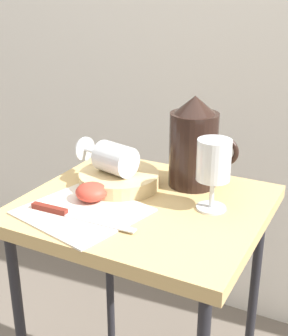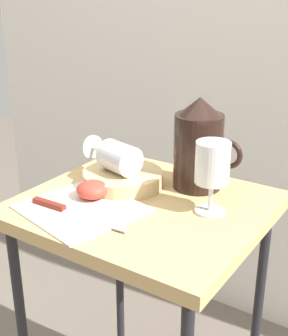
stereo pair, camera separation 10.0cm
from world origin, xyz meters
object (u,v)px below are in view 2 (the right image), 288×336
Objects in this scene: wine_glass_tipped_near at (118,157)px; wine_glass_upright at (212,167)px; basket_tray at (123,179)px; apple_half_left at (93,190)px; knife at (64,210)px; table at (144,234)px; pitcher at (198,151)px.

wine_glass_upright is at bearing -1.63° from wine_glass_tipped_near.
apple_half_left reaches higher than basket_tray.
knife is (-0.25, -0.17, -0.09)m from wine_glass_upright.
table is 3.88× the size of basket_tray.
apple_half_left is at bearing -96.50° from basket_tray.
basket_tray is at bearing 83.50° from apple_half_left.
knife is at bearing -121.14° from pitcher.
wine_glass_tipped_near reaches higher than apple_half_left.
wine_glass_tipped_near reaches higher than basket_tray.
table is 3.00× the size of knife.
pitcher is 0.13m from wine_glass_upright.
wine_glass_upright is at bearing 13.64° from table.
wine_glass_tipped_near is 0.19m from knife.
knife is at bearing -95.24° from basket_tray.
pitcher is 1.32× the size of wine_glass_tipped_near.
apple_half_left is 0.09m from knife.
pitcher is at bearing 129.40° from wine_glass_upright.
basket_tray is 1.15× the size of wine_glass_tipped_near.
apple_half_left is (-0.00, -0.09, -0.05)m from wine_glass_tipped_near.
knife is (-0.01, -0.18, -0.06)m from wine_glass_tipped_near.
pitcher reaches higher than apple_half_left.
knife is at bearing -145.37° from wine_glass_upright.
pitcher is 0.33m from knife.
basket_tray is at bearing 177.08° from wine_glass_upright.
wine_glass_tipped_near reaches higher than knife.
apple_half_left is at bearing 86.24° from knife.
pitcher is 0.26m from apple_half_left.
basket_tray is 2.66× the size of apple_half_left.
wine_glass_tipped_near is at bearing 178.37° from wine_glass_upright.
wine_glass_tipped_near is (-0.24, 0.01, -0.03)m from wine_glass_upright.
table is at bearing -27.25° from basket_tray.
wine_glass_upright is at bearing -2.92° from basket_tray.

